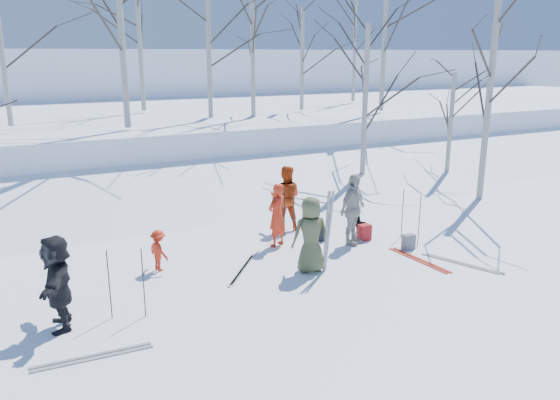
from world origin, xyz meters
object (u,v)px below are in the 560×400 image
skier_olive_center (311,235)px  skier_redor_behind (286,198)px  skier_grey_west (57,282)px  skier_red_north (277,215)px  skier_red_seated (159,250)px  skier_cream_east (353,210)px  backpack_red (364,232)px  backpack_grey (409,242)px  dog (363,226)px  backpack_dark (318,233)px

skier_olive_center → skier_redor_behind: (0.95, 3.01, 0.03)m
skier_redor_behind → skier_grey_west: (-6.25, -3.23, -0.02)m
skier_red_north → skier_red_seated: skier_red_north is taller
skier_red_north → skier_cream_east: size_ratio=0.88×
backpack_red → backpack_grey: (0.58, -1.07, -0.02)m
skier_redor_behind → dog: skier_redor_behind is taller
backpack_red → dog: bearing=59.7°
skier_red_seated → backpack_grey: (5.94, -1.49, -0.28)m
skier_redor_behind → skier_red_seated: size_ratio=1.88×
backpack_grey → skier_cream_east: bearing=137.1°
skier_red_seated → skier_redor_behind: bearing=-88.9°
skier_olive_center → backpack_grey: skier_olive_center is taller
skier_red_north → skier_red_seated: (-3.11, -0.25, -0.34)m
dog → backpack_dark: 1.33m
skier_red_north → backpack_red: size_ratio=3.87×
skier_cream_east → skier_grey_west: (-7.16, -1.31, -0.05)m
skier_redor_behind → backpack_red: (1.38, -1.83, -0.68)m
skier_red_seated → backpack_dark: (4.24, 0.09, -0.27)m
skier_cream_east → dog: 1.04m
skier_redor_behind → backpack_grey: 3.57m
backpack_red → backpack_dark: size_ratio=1.05×
skier_grey_west → backpack_grey: (8.21, 0.33, -0.68)m
backpack_red → backpack_dark: (-1.11, 0.51, -0.01)m
skier_redor_behind → backpack_dark: 1.52m
skier_grey_west → backpack_red: (7.63, 1.40, -0.66)m
skier_olive_center → skier_redor_behind: size_ratio=0.96×
skier_red_seated → skier_cream_east: (4.89, -0.52, 0.45)m
skier_redor_behind → skier_grey_west: bearing=61.6°
skier_redor_behind → backpack_red: size_ratio=4.26×
skier_olive_center → backpack_red: 2.70m
skier_red_north → skier_redor_behind: 1.44m
skier_red_north → backpack_grey: skier_red_north is taller
skier_red_seated → skier_red_north: bearing=-103.8°
skier_redor_behind → dog: 2.26m
skier_red_seated → skier_grey_west: size_ratio=0.55×
skier_grey_west → backpack_grey: bearing=99.7°
skier_grey_west → backpack_dark: size_ratio=4.35×
backpack_dark → dog: bearing=-6.7°
backpack_grey → skier_red_north: bearing=148.3°
skier_olive_center → dog: skier_olive_center is taller
skier_red_seated → backpack_red: bearing=-112.9°
skier_olive_center → skier_grey_west: (-5.29, -0.23, 0.01)m
backpack_red → backpack_grey: 1.22m
skier_red_seated → dog: size_ratio=1.50×
skier_cream_east → backpack_grey: skier_cream_east is taller
skier_olive_center → skier_cream_east: skier_cream_east is taller
skier_redor_behind → backpack_dark: size_ratio=4.47×
skier_red_north → skier_cream_east: (1.78, -0.77, 0.11)m
skier_cream_east → backpack_dark: (-0.64, 0.61, -0.72)m
skier_redor_behind → skier_cream_east: size_ratio=0.97×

